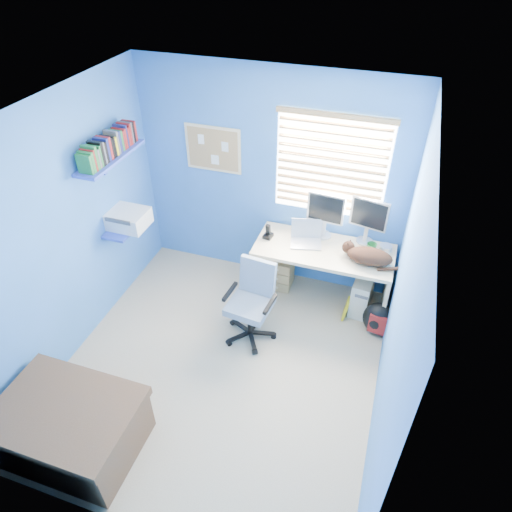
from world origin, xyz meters
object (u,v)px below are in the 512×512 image
(tower_pc, at_px, (362,293))
(office_chair, at_px, (252,311))
(desk, at_px, (321,275))
(laptop, at_px, (306,235))
(cat, at_px, (370,256))

(tower_pc, distance_m, office_chair, 1.30)
(desk, bearing_deg, office_chair, -127.83)
(laptop, bearing_deg, desk, -22.36)
(laptop, relative_size, tower_pc, 0.73)
(desk, height_order, office_chair, office_chair)
(laptop, bearing_deg, tower_pc, -14.83)
(desk, relative_size, tower_pc, 3.30)
(cat, distance_m, office_chair, 1.33)
(laptop, xyz_separation_m, cat, (0.69, -0.12, -0.03))
(laptop, relative_size, cat, 0.71)
(tower_pc, bearing_deg, desk, -172.78)
(laptop, distance_m, tower_pc, 0.93)
(desk, distance_m, office_chair, 0.94)
(tower_pc, xyz_separation_m, office_chair, (-1.05, -0.76, 0.10))
(desk, xyz_separation_m, laptop, (-0.21, 0.03, 0.48))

